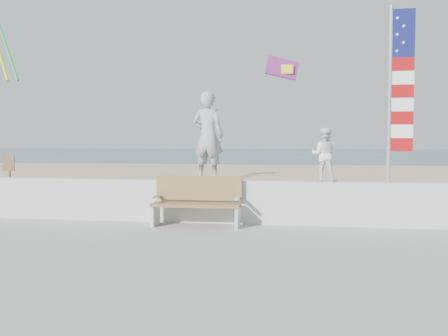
{
  "coord_description": "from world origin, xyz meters",
  "views": [
    {
      "loc": [
        1.66,
        -7.87,
        1.9
      ],
      "look_at": [
        0.2,
        1.8,
        1.35
      ],
      "focal_mm": 38.0,
      "sensor_mm": 36.0,
      "label": 1
    }
  ],
  "objects": [
    {
      "name": "ground",
      "position": [
        0.0,
        0.0,
        0.0
      ],
      "size": [
        220.0,
        220.0,
        0.0
      ],
      "primitive_type": "plane",
      "color": "#2D4A5A",
      "rests_on": "ground"
    },
    {
      "name": "flag",
      "position": [
        3.63,
        2.0,
        2.99
      ],
      "size": [
        0.5,
        0.08,
        3.5
      ],
      "color": "silver",
      "rests_on": "seawall"
    },
    {
      "name": "adult",
      "position": [
        -0.18,
        2.0,
        2.02
      ],
      "size": [
        0.76,
        0.58,
        1.87
      ],
      "primitive_type": "imported",
      "rotation": [
        0.0,
        0.0,
        2.94
      ],
      "color": "#97979C",
      "rests_on": "seawall"
    },
    {
      "name": "bench",
      "position": [
        -0.32,
        1.55,
        0.69
      ],
      "size": [
        1.8,
        0.57,
        1.0
      ],
      "color": "olive",
      "rests_on": "boardwalk"
    },
    {
      "name": "sand",
      "position": [
        0.0,
        9.0,
        0.04
      ],
      "size": [
        90.0,
        40.0,
        0.08
      ],
      "primitive_type": "cube",
      "color": "tan",
      "rests_on": "ground"
    },
    {
      "name": "sign",
      "position": [
        -5.82,
        3.62,
        0.94
      ],
      "size": [
        0.32,
        0.07,
        1.46
      ],
      "color": "olive",
      "rests_on": "sand"
    },
    {
      "name": "seawall",
      "position": [
        0.0,
        2.0,
        0.63
      ],
      "size": [
        30.0,
        0.35,
        0.9
      ],
      "primitive_type": "cube",
      "color": "beige",
      "rests_on": "boardwalk"
    },
    {
      "name": "parafoil_kite",
      "position": [
        1.28,
        5.81,
        3.97
      ],
      "size": [
        1.0,
        0.46,
        0.67
      ],
      "color": "red",
      "rests_on": "ground"
    },
    {
      "name": "child",
      "position": [
        2.25,
        2.0,
        1.63
      ],
      "size": [
        0.61,
        0.52,
        1.1
      ],
      "primitive_type": "imported",
      "rotation": [
        0.0,
        0.0,
        2.94
      ],
      "color": "white",
      "rests_on": "seawall"
    }
  ]
}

